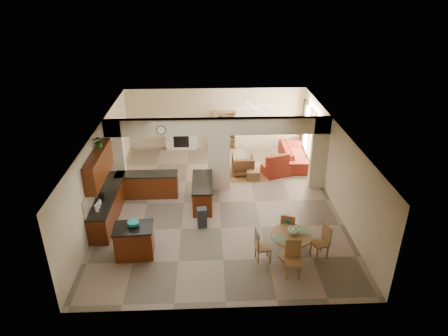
{
  "coord_description": "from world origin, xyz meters",
  "views": [
    {
      "loc": [
        -0.36,
        -12.24,
        7.37
      ],
      "look_at": [
        0.17,
        0.3,
        1.21
      ],
      "focal_mm": 32.0,
      "sensor_mm": 36.0,
      "label": 1
    }
  ],
  "objects_px": {
    "dining_table": "(290,243)",
    "armchair": "(243,164)",
    "kitchen_island": "(134,241)",
    "sofa": "(294,154)"
  },
  "relations": [
    {
      "from": "dining_table",
      "to": "sofa",
      "type": "bearing_deg",
      "value": 77.56
    },
    {
      "from": "dining_table",
      "to": "sofa",
      "type": "height_order",
      "value": "dining_table"
    },
    {
      "from": "kitchen_island",
      "to": "dining_table",
      "type": "xyz_separation_m",
      "value": [
        4.43,
        -0.31,
        0.04
      ]
    },
    {
      "from": "kitchen_island",
      "to": "dining_table",
      "type": "distance_m",
      "value": 4.44
    },
    {
      "from": "dining_table",
      "to": "armchair",
      "type": "bearing_deg",
      "value": 99.28
    },
    {
      "from": "sofa",
      "to": "armchair",
      "type": "distance_m",
      "value": 2.47
    },
    {
      "from": "dining_table",
      "to": "armchair",
      "type": "xyz_separation_m",
      "value": [
        -0.88,
        5.4,
        -0.12
      ]
    },
    {
      "from": "armchair",
      "to": "kitchen_island",
      "type": "bearing_deg",
      "value": 54.28
    },
    {
      "from": "kitchen_island",
      "to": "dining_table",
      "type": "bearing_deg",
      "value": -7.82
    },
    {
      "from": "dining_table",
      "to": "sofa",
      "type": "xyz_separation_m",
      "value": [
        1.4,
        6.34,
        -0.14
      ]
    }
  ]
}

